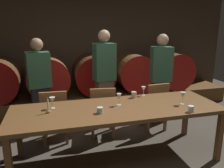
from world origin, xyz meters
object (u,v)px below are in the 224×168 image
object	(u,v)px
chair_right	(155,104)
candle_center	(48,109)
wine_barrel_far_right	(170,70)
guest_center	(104,77)
guest_left	(40,85)
chair_left	(55,114)
wine_barrel_right	(133,72)
guest_right	(161,78)
cup_left	(100,110)
wine_barrel_left	(49,77)
cup_center	(134,95)
wine_glass_center_right	(144,89)
cup_right	(191,109)
wine_glass_far_right	(183,95)
dining_table	(118,112)
chair_center	(102,110)
wine_barrel_center	(93,74)
wine_glass_far_left	(52,100)
wine_glass_center_left	(119,97)

from	to	relation	value
chair_right	candle_center	size ratio (longest dim) A/B	4.27
wine_barrel_far_right	guest_center	xyz separation A→B (m)	(-1.89, -0.97, 0.14)
wine_barrel_far_right	guest_left	world-z (taller)	guest_left
chair_left	guest_left	world-z (taller)	guest_left
wine_barrel_right	wine_barrel_far_right	xyz separation A→B (m)	(0.97, 0.00, 0.00)
guest_right	cup_left	xyz separation A→B (m)	(-1.44, -1.22, -0.06)
wine_barrel_left	cup_left	world-z (taller)	wine_barrel_left
candle_center	chair_left	bearing A→B (deg)	83.80
wine_barrel_right	cup_center	xyz separation A→B (m)	(-0.66, -1.83, 0.04)
wine_glass_center_right	cup_right	distance (m)	0.87
wine_glass_far_right	cup_left	distance (m)	1.18
wine_glass_center_right	chair_right	bearing A→B (deg)	39.68
dining_table	guest_right	distance (m)	1.61
chair_right	wine_glass_center_right	bearing A→B (deg)	34.81
wine_barrel_right	wine_barrel_far_right	bearing A→B (deg)	0.00
dining_table	guest_center	distance (m)	1.22
chair_center	wine_glass_center_right	distance (m)	0.76
chair_center	cup_center	xyz separation A→B (m)	(0.42, -0.34, 0.33)
wine_barrel_center	cup_center	size ratio (longest dim) A/B	9.47
wine_barrel_far_right	guest_center	world-z (taller)	guest_center
dining_table	guest_center	size ratio (longest dim) A/B	1.60
wine_barrel_center	wine_glass_center_right	xyz separation A→B (m)	(0.48, -1.76, 0.10)
candle_center	wine_glass_far_right	xyz separation A→B (m)	(1.81, -0.15, 0.07)
chair_left	wine_barrel_left	bearing A→B (deg)	-85.30
wine_barrel_left	wine_barrel_far_right	bearing A→B (deg)	0.00
wine_barrel_left	wine_barrel_right	size ratio (longest dim) A/B	1.00
wine_barrel_far_right	cup_right	world-z (taller)	wine_barrel_far_right
wine_glass_far_left	wine_barrel_right	bearing A→B (deg)	46.78
wine_glass_far_left	guest_right	bearing A→B (deg)	23.82
chair_right	cup_right	size ratio (longest dim) A/B	10.99
chair_left	wine_glass_center_right	bearing A→B (deg)	170.32
wine_barrel_left	wine_glass_center_right	size ratio (longest dim) A/B	6.15
wine_barrel_far_right	candle_center	xyz separation A→B (m)	(-2.89, -2.13, 0.05)
chair_center	wine_glass_far_left	distance (m)	1.00
chair_center	wine_glass_far_right	distance (m)	1.32
chair_left	guest_right	xyz separation A→B (m)	(2.00, 0.39, 0.38)
wine_glass_far_left	wine_glass_far_right	bearing A→B (deg)	-9.81
wine_glass_far_left	guest_left	bearing A→B (deg)	100.92
cup_left	wine_barrel_left	bearing A→B (deg)	105.12
guest_left	guest_center	size ratio (longest dim) A/B	0.93
wine_barrel_right	guest_right	world-z (taller)	guest_right
wine_barrel_right	wine_glass_far_left	bearing A→B (deg)	-133.22
wine_glass_center_left	wine_barrel_left	bearing A→B (deg)	114.21
wine_barrel_center	chair_right	distance (m)	1.71
wine_barrel_left	chair_center	xyz separation A→B (m)	(0.84, -1.49, -0.28)
dining_table	cup_left	world-z (taller)	cup_left
candle_center	dining_table	bearing A→B (deg)	-2.93
candle_center	wine_glass_center_right	distance (m)	1.49
wine_barrel_center	wine_glass_center_left	xyz separation A→B (m)	(-0.02, -2.09, 0.11)
guest_center	wine_glass_center_left	size ratio (longest dim) A/B	10.67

